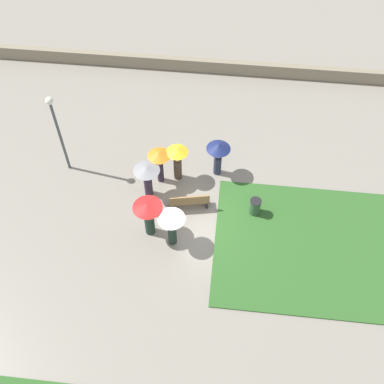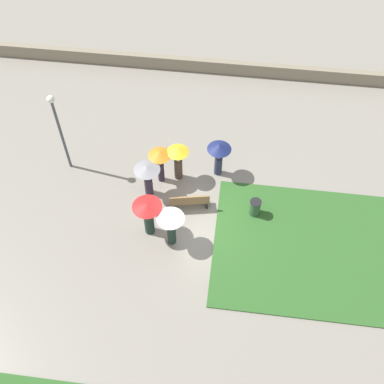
% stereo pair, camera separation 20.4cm
% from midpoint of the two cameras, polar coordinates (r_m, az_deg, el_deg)
% --- Properties ---
extents(ground_plane, '(90.00, 90.00, 0.00)m').
position_cam_midpoint_polar(ground_plane, '(20.20, -0.15, -3.26)').
color(ground_plane, gray).
extents(lawn_patch_near, '(8.61, 6.02, 0.06)m').
position_cam_midpoint_polar(lawn_patch_near, '(20.08, 14.86, -6.44)').
color(lawn_patch_near, '#2D5B26').
rests_on(lawn_patch_near, ground_plane).
extents(parapet_wall, '(45.00, 0.35, 0.74)m').
position_cam_midpoint_polar(parapet_wall, '(26.69, 2.25, 14.68)').
color(parapet_wall, gray).
rests_on(parapet_wall, ground_plane).
extents(park_bench, '(1.72, 0.74, 0.90)m').
position_cam_midpoint_polar(park_bench, '(20.17, -0.58, -1.10)').
color(park_bench, brown).
rests_on(park_bench, ground_plane).
extents(lamp_post, '(0.32, 0.32, 4.16)m').
position_cam_midpoint_polar(lamp_post, '(20.77, -16.02, 7.65)').
color(lamp_post, '#474C51').
rests_on(lamp_post, ground_plane).
extents(trash_bin, '(0.48, 0.48, 0.85)m').
position_cam_midpoint_polar(trash_bin, '(20.20, 7.18, -1.77)').
color(trash_bin, '#335638').
rests_on(trash_bin, ground_plane).
extents(crowd_person_navy, '(1.05, 1.05, 1.83)m').
position_cam_midpoint_polar(crowd_person_navy, '(20.78, 2.85, 4.72)').
color(crowd_person_navy, '#282D47').
rests_on(crowd_person_navy, ground_plane).
extents(crowd_person_yellow, '(0.95, 0.95, 1.88)m').
position_cam_midpoint_polar(crowd_person_yellow, '(20.64, -2.03, 4.01)').
color(crowd_person_yellow, '#47382D').
rests_on(crowd_person_yellow, ground_plane).
extents(crowd_person_white, '(1.08, 1.08, 1.84)m').
position_cam_midpoint_polar(crowd_person_white, '(18.52, -2.75, -3.70)').
color(crowd_person_white, '#1E3328').
rests_on(crowd_person_white, ground_plane).
extents(crowd_person_red, '(1.18, 1.18, 1.88)m').
position_cam_midpoint_polar(crowd_person_red, '(18.90, -5.50, -2.55)').
color(crowd_person_red, '#1E3328').
rests_on(crowd_person_red, ground_plane).
extents(crowd_person_orange, '(0.99, 0.99, 1.83)m').
position_cam_midpoint_polar(crowd_person_orange, '(20.49, -4.16, 3.86)').
color(crowd_person_orange, '#2D2333').
rests_on(crowd_person_orange, ground_plane).
extents(crowd_person_grey, '(1.11, 1.11, 1.76)m').
position_cam_midpoint_polar(crowd_person_grey, '(20.12, -5.63, 2.01)').
color(crowd_person_grey, '#2D2333').
rests_on(crowd_person_grey, ground_plane).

